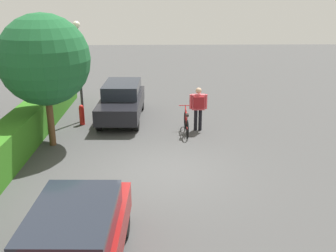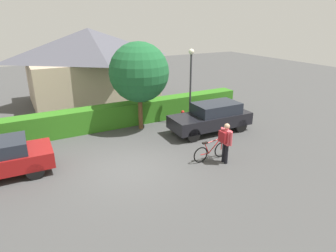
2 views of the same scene
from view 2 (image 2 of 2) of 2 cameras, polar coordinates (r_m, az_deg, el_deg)
The scene contains 9 objects.
ground_plane at distance 11.36m, azimuth -7.69°, elevation -8.31°, with size 60.00×60.00×0.00m, color #424242.
hedge_row at distance 15.28m, azimuth -14.19°, elevation 1.34°, with size 17.25×0.90×1.18m, color #2F701B.
house_distant at distance 20.28m, azimuth -14.85°, elevation 11.39°, with size 7.97×5.87×4.81m.
parked_car_far at distance 14.69m, azimuth 8.54°, elevation 1.77°, with size 4.14×1.72×1.47m.
bicycle at distance 11.92m, azimuth 8.44°, elevation -4.90°, with size 1.69×0.50×0.94m.
person_rider at distance 11.50m, azimuth 11.14°, elevation -2.60°, with size 0.35×0.67×1.65m.
street_lamp at distance 15.32m, azimuth 4.46°, elevation 9.69°, with size 0.28×0.28×3.96m.
tree_kerbside at distance 14.53m, azimuth -5.67°, elevation 10.38°, with size 2.94×2.94×4.39m.
fire_hydrant at distance 15.59m, azimuth 2.88°, elevation 1.66°, with size 0.20×0.20×0.81m.
Camera 2 is at (-3.37, -9.39, 5.44)m, focal length 31.21 mm.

